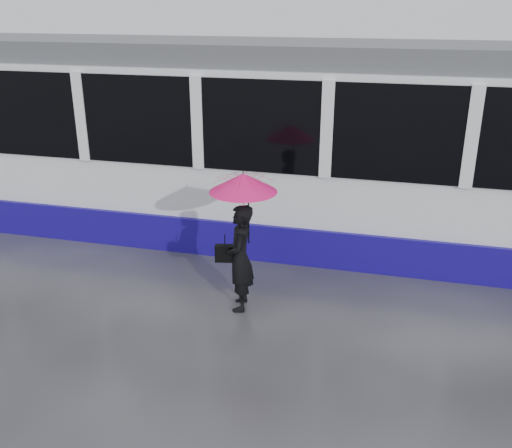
# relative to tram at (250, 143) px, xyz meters

# --- Properties ---
(ground) EXTENTS (90.00, 90.00, 0.00)m
(ground) POSITION_rel_tram_xyz_m (-0.53, -2.50, -1.64)
(ground) COLOR #29282D
(ground) RESTS_ON ground
(rails) EXTENTS (34.00, 1.51, 0.02)m
(rails) POSITION_rel_tram_xyz_m (-0.53, -0.00, -1.63)
(rails) COLOR #3F3D38
(rails) RESTS_ON ground
(tram) EXTENTS (26.00, 2.56, 3.35)m
(tram) POSITION_rel_tram_xyz_m (0.00, 0.00, 0.00)
(tram) COLOR white
(tram) RESTS_ON ground
(woman) EXTENTS (0.46, 0.60, 1.49)m
(woman) POSITION_rel_tram_xyz_m (0.62, -2.78, -0.89)
(woman) COLOR black
(woman) RESTS_ON ground
(umbrella) EXTENTS (1.03, 1.03, 1.01)m
(umbrella) POSITION_rel_tram_xyz_m (0.67, -2.78, -0.00)
(umbrella) COLOR #FF1569
(umbrella) RESTS_ON ground
(handbag) EXTENTS (0.28, 0.17, 0.41)m
(handbag) POSITION_rel_tram_xyz_m (0.40, -2.76, -0.85)
(handbag) COLOR black
(handbag) RESTS_ON ground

